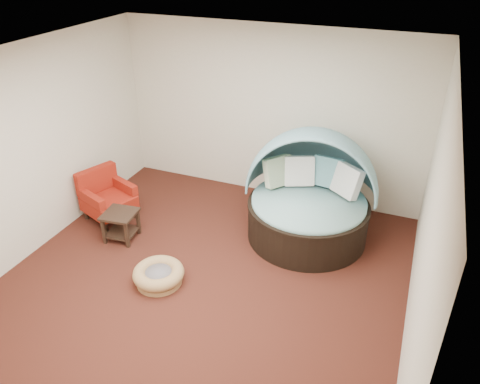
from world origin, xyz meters
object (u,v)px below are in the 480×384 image
at_px(canopy_daybed, 310,189).
at_px(side_table, 121,222).
at_px(red_armchair, 107,197).
at_px(pet_basket, 159,275).

height_order(canopy_daybed, side_table, canopy_daybed).
relative_size(canopy_daybed, side_table, 4.04).
relative_size(red_armchair, side_table, 1.74).
relative_size(canopy_daybed, red_armchair, 2.33).
height_order(canopy_daybed, pet_basket, canopy_daybed).
bearing_deg(pet_basket, red_armchair, 145.01).
xyz_separation_m(canopy_daybed, red_armchair, (-3.01, -0.74, -0.37)).
bearing_deg(pet_basket, canopy_daybed, 50.96).
height_order(pet_basket, side_table, side_table).
height_order(canopy_daybed, red_armchair, canopy_daybed).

